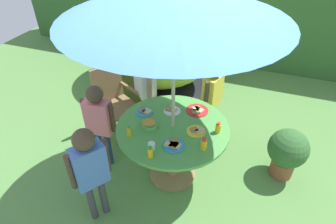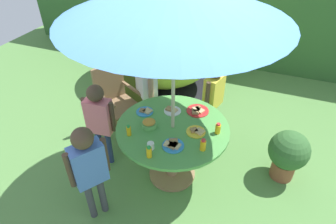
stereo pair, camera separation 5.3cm
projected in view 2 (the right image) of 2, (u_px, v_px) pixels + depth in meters
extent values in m
cube|color=#548442|center=(172.00, 174.00, 3.52)|extent=(10.00, 10.00, 0.02)
cube|color=#33602D|center=(234.00, 16.00, 5.56)|extent=(9.00, 0.70, 1.76)
cylinder|color=#93704C|center=(172.00, 173.00, 3.51)|extent=(0.56, 0.56, 0.03)
cylinder|color=#93704C|center=(172.00, 153.00, 3.30)|extent=(0.14, 0.14, 0.72)
cylinder|color=#519E47|center=(173.00, 128.00, 3.07)|extent=(1.22, 1.22, 0.03)
cylinder|color=#B7AD8C|center=(173.00, 97.00, 2.83)|extent=(0.04, 0.04, 2.27)
cylinder|color=brown|center=(117.00, 133.00, 3.82)|extent=(0.04, 0.04, 0.41)
cylinder|color=brown|center=(142.00, 120.00, 4.03)|extent=(0.04, 0.04, 0.41)
cylinder|color=brown|center=(101.00, 118.00, 4.08)|extent=(0.04, 0.04, 0.41)
cylinder|color=brown|center=(125.00, 107.00, 4.30)|extent=(0.04, 0.04, 0.41)
cube|color=brown|center=(120.00, 106.00, 3.92)|extent=(0.63, 0.63, 0.04)
cube|color=brown|center=(109.00, 83.00, 3.88)|extent=(0.25, 0.42, 0.53)
cube|color=brown|center=(105.00, 99.00, 3.68)|extent=(0.43, 0.26, 0.03)
cube|color=brown|center=(131.00, 88.00, 3.90)|extent=(0.43, 0.26, 0.03)
ellipsoid|color=#B2C63F|center=(156.00, 42.00, 4.86)|extent=(2.42, 2.07, 1.53)
cylinder|color=black|center=(157.00, 80.00, 5.31)|extent=(2.53, 2.53, 0.01)
cube|color=#3E4516|center=(128.00, 81.00, 4.47)|extent=(0.60, 0.13, 0.69)
cylinder|color=brown|center=(283.00, 169.00, 3.43)|extent=(0.27, 0.27, 0.23)
sphere|color=#33602D|center=(289.00, 150.00, 3.24)|extent=(0.46, 0.46, 0.46)
cylinder|color=#3F3F47|center=(213.00, 118.00, 3.99)|extent=(0.07, 0.07, 0.51)
cylinder|color=#3F3F47|center=(208.00, 122.00, 3.91)|extent=(0.07, 0.07, 0.51)
cube|color=yellow|center=(214.00, 91.00, 3.67)|extent=(0.23, 0.33, 0.43)
cylinder|color=#4C3828|center=(220.00, 85.00, 3.76)|extent=(0.06, 0.06, 0.39)
cylinder|color=#4C3828|center=(207.00, 96.00, 3.55)|extent=(0.06, 0.06, 0.39)
sphere|color=#4C3828|center=(216.00, 70.00, 3.48)|extent=(0.19, 0.19, 0.19)
cylinder|color=navy|center=(146.00, 109.00, 4.07)|extent=(0.08, 0.08, 0.62)
cylinder|color=navy|center=(149.00, 115.00, 3.96)|extent=(0.08, 0.08, 0.62)
cube|color=white|center=(146.00, 77.00, 3.68)|extent=(0.38, 0.39, 0.52)
cylinder|color=tan|center=(141.00, 68.00, 3.81)|extent=(0.07, 0.07, 0.47)
cylinder|color=tan|center=(151.00, 82.00, 3.52)|extent=(0.07, 0.07, 0.47)
sphere|color=tan|center=(144.00, 50.00, 3.45)|extent=(0.23, 0.23, 0.23)
cylinder|color=navy|center=(100.00, 145.00, 3.56)|extent=(0.07, 0.07, 0.51)
cylinder|color=navy|center=(109.00, 147.00, 3.53)|extent=(0.07, 0.07, 0.51)
cube|color=#EA727F|center=(99.00, 116.00, 3.26)|extent=(0.31, 0.19, 0.43)
cylinder|color=#4C3828|center=(86.00, 112.00, 3.28)|extent=(0.05, 0.05, 0.39)
cylinder|color=#4C3828|center=(112.00, 117.00, 3.21)|extent=(0.05, 0.05, 0.39)
sphere|color=#4C3828|center=(95.00, 93.00, 3.08)|extent=(0.19, 0.19, 0.19)
cylinder|color=#3F3F47|center=(90.00, 200.00, 2.90)|extent=(0.07, 0.07, 0.53)
cylinder|color=#3F3F47|center=(102.00, 194.00, 2.96)|extent=(0.07, 0.07, 0.53)
cube|color=#4C72C6|center=(88.00, 164.00, 2.64)|extent=(0.31, 0.35, 0.44)
cylinder|color=#4C3828|center=(70.00, 171.00, 2.55)|extent=(0.06, 0.06, 0.40)
cylinder|color=#4C3828|center=(105.00, 155.00, 2.70)|extent=(0.06, 0.06, 0.40)
sphere|color=#4C3828|center=(82.00, 138.00, 2.45)|extent=(0.20, 0.20, 0.20)
cylinder|color=#66B259|center=(149.00, 125.00, 3.05)|extent=(0.16, 0.16, 0.05)
ellipsoid|color=gold|center=(149.00, 122.00, 3.03)|extent=(0.14, 0.14, 0.04)
cylinder|color=#338CD8|center=(173.00, 146.00, 2.82)|extent=(0.22, 0.22, 0.01)
cube|color=tan|center=(176.00, 146.00, 2.79)|extent=(0.09, 0.09, 0.02)
cube|color=#9E7547|center=(173.00, 142.00, 2.84)|extent=(0.12, 0.12, 0.02)
cube|color=tan|center=(168.00, 144.00, 2.81)|extent=(0.08, 0.08, 0.02)
cube|color=#9E7547|center=(172.00, 146.00, 2.79)|extent=(0.09, 0.09, 0.02)
cylinder|color=red|center=(198.00, 111.00, 3.28)|extent=(0.26, 0.26, 0.01)
cube|color=tan|center=(200.00, 111.00, 3.25)|extent=(0.10, 0.10, 0.02)
cube|color=#9E7547|center=(198.00, 108.00, 3.30)|extent=(0.09, 0.09, 0.02)
cube|color=tan|center=(196.00, 109.00, 3.28)|extent=(0.11, 0.11, 0.02)
cube|color=#9E7547|center=(195.00, 112.00, 3.23)|extent=(0.10, 0.10, 0.02)
cylinder|color=yellow|center=(196.00, 132.00, 2.98)|extent=(0.20, 0.20, 0.01)
cube|color=tan|center=(200.00, 131.00, 2.97)|extent=(0.11, 0.11, 0.02)
cube|color=#9E7547|center=(194.00, 130.00, 2.98)|extent=(0.10, 0.10, 0.02)
cylinder|color=#338CD8|center=(145.00, 112.00, 3.26)|extent=(0.19, 0.19, 0.01)
cube|color=tan|center=(148.00, 111.00, 3.25)|extent=(0.11, 0.11, 0.02)
cube|color=#9E7547|center=(143.00, 110.00, 3.26)|extent=(0.07, 0.07, 0.02)
cylinder|color=white|center=(172.00, 111.00, 3.28)|extent=(0.19, 0.19, 0.01)
cube|color=tan|center=(174.00, 110.00, 3.26)|extent=(0.08, 0.08, 0.02)
cube|color=#9E7547|center=(169.00, 109.00, 3.29)|extent=(0.08, 0.08, 0.02)
cylinder|color=yellow|center=(149.00, 152.00, 2.68)|extent=(0.05, 0.05, 0.11)
cylinder|color=green|center=(149.00, 148.00, 2.64)|extent=(0.04, 0.04, 0.02)
cylinder|color=yellow|center=(203.00, 145.00, 2.75)|extent=(0.06, 0.06, 0.11)
cylinder|color=red|center=(203.00, 140.00, 2.71)|extent=(0.04, 0.04, 0.02)
cylinder|color=yellow|center=(129.00, 131.00, 2.92)|extent=(0.05, 0.05, 0.11)
cylinder|color=green|center=(128.00, 126.00, 2.89)|extent=(0.03, 0.03, 0.02)
cylinder|color=yellow|center=(218.00, 129.00, 2.95)|extent=(0.06, 0.06, 0.11)
cylinder|color=red|center=(219.00, 124.00, 2.91)|extent=(0.04, 0.04, 0.02)
cylinder|color=white|center=(151.00, 146.00, 2.77)|extent=(0.07, 0.07, 0.07)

